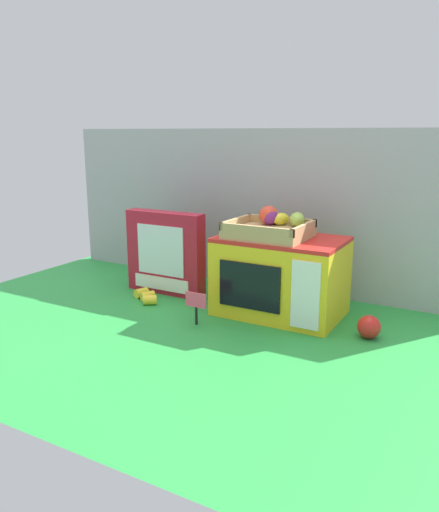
{
  "coord_description": "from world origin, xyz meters",
  "views": [
    {
      "loc": [
        0.8,
        -1.42,
        0.56
      ],
      "look_at": [
        -0.0,
        0.01,
        0.16
      ],
      "focal_mm": 35.62,
      "sensor_mm": 36.0,
      "label": 1
    }
  ],
  "objects_px": {
    "toy_microwave": "(280,276)",
    "food_groups_crate": "(271,228)",
    "loose_toy_banana": "(146,296)",
    "loose_toy_apple": "(369,327)",
    "cookie_set_box": "(165,253)",
    "price_sign": "(196,303)"
  },
  "relations": [
    {
      "from": "toy_microwave",
      "to": "food_groups_crate",
      "type": "xyz_separation_m",
      "value": [
        -0.04,
        0.0,
        0.15
      ]
    },
    {
      "from": "toy_microwave",
      "to": "loose_toy_banana",
      "type": "relative_size",
      "value": 3.12
    },
    {
      "from": "loose_toy_banana",
      "to": "loose_toy_apple",
      "type": "xyz_separation_m",
      "value": [
        0.74,
        0.05,
        0.02
      ]
    },
    {
      "from": "toy_microwave",
      "to": "food_groups_crate",
      "type": "bearing_deg",
      "value": 177.01
    },
    {
      "from": "food_groups_crate",
      "to": "cookie_set_box",
      "type": "bearing_deg",
      "value": 179.91
    },
    {
      "from": "price_sign",
      "to": "loose_toy_apple",
      "type": "height_order",
      "value": "price_sign"
    },
    {
      "from": "toy_microwave",
      "to": "cookie_set_box",
      "type": "height_order",
      "value": "cookie_set_box"
    },
    {
      "from": "loose_toy_banana",
      "to": "loose_toy_apple",
      "type": "relative_size",
      "value": 1.86
    },
    {
      "from": "food_groups_crate",
      "to": "price_sign",
      "type": "height_order",
      "value": "food_groups_crate"
    },
    {
      "from": "loose_toy_apple",
      "to": "loose_toy_banana",
      "type": "bearing_deg",
      "value": -176.53
    },
    {
      "from": "food_groups_crate",
      "to": "cookie_set_box",
      "type": "xyz_separation_m",
      "value": [
        -0.41,
        0.0,
        -0.13
      ]
    },
    {
      "from": "food_groups_crate",
      "to": "loose_toy_banana",
      "type": "distance_m",
      "value": 0.5
    },
    {
      "from": "food_groups_crate",
      "to": "loose_toy_apple",
      "type": "distance_m",
      "value": 0.42
    },
    {
      "from": "food_groups_crate",
      "to": "price_sign",
      "type": "bearing_deg",
      "value": -123.96
    },
    {
      "from": "loose_toy_apple",
      "to": "food_groups_crate",
      "type": "bearing_deg",
      "value": 169.02
    },
    {
      "from": "toy_microwave",
      "to": "price_sign",
      "type": "bearing_deg",
      "value": -130.35
    },
    {
      "from": "price_sign",
      "to": "food_groups_crate",
      "type": "bearing_deg",
      "value": 56.04
    },
    {
      "from": "toy_microwave",
      "to": "loose_toy_apple",
      "type": "relative_size",
      "value": 5.81
    },
    {
      "from": "price_sign",
      "to": "toy_microwave",
      "type": "bearing_deg",
      "value": 49.65
    },
    {
      "from": "price_sign",
      "to": "loose_toy_banana",
      "type": "height_order",
      "value": "price_sign"
    },
    {
      "from": "food_groups_crate",
      "to": "toy_microwave",
      "type": "bearing_deg",
      "value": -2.99
    },
    {
      "from": "cookie_set_box",
      "to": "price_sign",
      "type": "relative_size",
      "value": 2.99
    }
  ]
}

